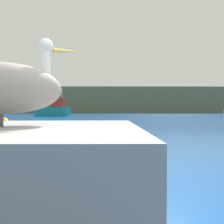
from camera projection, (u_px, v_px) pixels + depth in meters
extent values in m
plane|color=#194C93|center=(119.00, 213.00, 2.25)|extent=(260.00, 260.00, 0.00)
cube|color=#5B664C|center=(110.00, 101.00, 70.11)|extent=(140.00, 17.04, 7.29)
cube|color=gray|center=(7.00, 170.00, 2.26)|extent=(2.62, 2.31, 0.87)
ellipsoid|color=gray|center=(7.00, 88.00, 2.25)|extent=(1.22, 0.99, 0.51)
cylinder|color=white|center=(46.00, 66.00, 2.45)|extent=(0.09, 0.09, 0.36)
sphere|color=white|center=(46.00, 46.00, 2.44)|extent=(0.15, 0.15, 0.15)
cone|color=gold|center=(68.00, 51.00, 2.57)|extent=(0.32, 0.22, 0.09)
cylinder|color=#4C4742|center=(0.00, 120.00, 2.31)|extent=(0.03, 0.03, 0.13)
cylinder|color=#4C4742|center=(2.00, 121.00, 2.15)|extent=(0.03, 0.03, 0.13)
cube|color=teal|center=(52.00, 112.00, 33.25)|extent=(5.31, 2.57, 1.32)
cube|color=maroon|center=(58.00, 103.00, 33.02)|extent=(2.01, 1.45, 1.36)
cylinder|color=#B2B2B2|center=(62.00, 98.00, 32.87)|extent=(0.12, 0.12, 2.63)
sphere|color=yellow|center=(4.00, 122.00, 12.95)|extent=(0.56, 0.56, 0.56)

